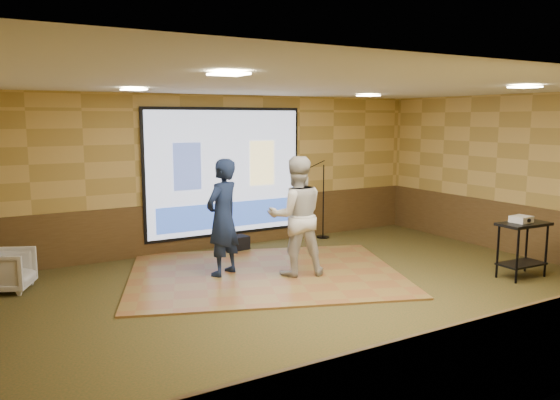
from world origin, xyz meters
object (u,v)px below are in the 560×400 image
player_right (296,216)px  mic_stand (321,215)px  projector_screen (226,173)px  dance_floor (265,274)px  banquet_chair (7,270)px  av_table (523,240)px  player_left (223,217)px  projector (521,219)px  duffel_bag (236,244)px

player_right → mic_stand: 2.97m
projector_screen → mic_stand: bearing=-7.7°
projector_screen → dance_floor: (-0.28, -2.12, -1.46)m
projector_screen → banquet_chair: projector_screen is taller
av_table → player_left: bearing=149.1°
projector_screen → mic_stand: (2.09, -0.28, -0.98)m
projector → duffel_bag: (-3.21, 3.86, -0.81)m
duffel_bag → player_right: bearing=-86.6°
mic_stand → duffel_bag: bearing=-160.5°
dance_floor → duffel_bag: duffel_bag is taller
banquet_chair → av_table: bearing=-91.1°
player_left → mic_stand: 3.42m
player_right → banquet_chair: bearing=-2.8°
dance_floor → player_left: (-0.62, 0.27, 0.96)m
dance_floor → player_right: player_right is taller
player_right → banquet_chair: size_ratio=2.82×
projector_screen → projector: size_ratio=10.76×
dance_floor → av_table: av_table is taller
projector → projector_screen: bearing=122.9°
projector → banquet_chair: bearing=151.1°
player_right → duffel_bag: bearing=-69.3°
banquet_chair → projector_screen: bearing=-52.8°
mic_stand → av_table: bearing=-58.9°
player_right → duffel_bag: (-0.12, 2.01, -0.85)m
projector_screen → player_right: bearing=-87.2°
projector_screen → mic_stand: projector_screen is taller
dance_floor → player_left: 1.17m
projector → av_table: bearing=-72.4°
dance_floor → projector: (3.50, -2.17, 0.94)m
projector → mic_stand: mic_stand is taller
mic_stand → banquet_chair: 6.13m
banquet_chair → player_right: bearing=-86.1°
projector → mic_stand: bearing=101.7°
duffel_bag → banquet_chair: bearing=-172.9°
projector → banquet_chair: size_ratio=0.45×
player_left → duffel_bag: size_ratio=4.05×
projector → mic_stand: (-1.12, 4.01, -0.46)m
projector → mic_stand: 4.19m
projector_screen → av_table: bearing=-53.3°
projector_screen → projector: 5.39m
av_table → player_right: bearing=148.7°
av_table → duffel_bag: (-3.23, 3.90, -0.47)m
projector_screen → duffel_bag: 1.40m
player_right → banquet_chair: 4.44m
dance_floor → duffel_bag: (0.28, 1.69, 0.13)m
player_left → player_right: (1.02, -0.59, 0.02)m
dance_floor → player_left: player_left is taller
player_left → projector: (4.12, -2.43, -0.02)m
banquet_chair → duffel_bag: bearing=-58.8°
av_table → projector: projector is taller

